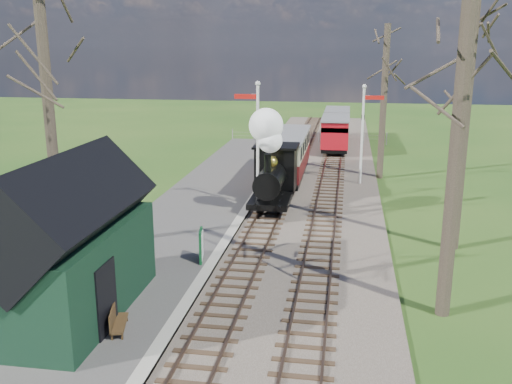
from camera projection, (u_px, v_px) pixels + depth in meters
distant_hills at (328, 226)px, 77.77m from camera, size 114.40×48.00×22.02m
ballast_bed at (308, 182)px, 33.21m from camera, size 8.00×60.00×0.10m
track_near at (285, 181)px, 33.39m from camera, size 1.60×60.00×0.15m
track_far at (330, 182)px, 32.99m from camera, size 1.60×60.00×0.15m
platform at (191, 218)px, 26.29m from camera, size 5.00×44.00×0.20m
coping_strip at (240, 220)px, 25.93m from camera, size 0.40×44.00×0.21m
station_shed at (68, 246)px, 16.31m from camera, size 3.25×6.30×4.78m
semaphore_near at (256, 137)px, 26.89m from camera, size 1.22×0.24×6.22m
semaphore_far at (364, 127)px, 31.90m from camera, size 1.22×0.24×5.72m
bare_trees at (288, 120)px, 20.53m from camera, size 15.51×22.39×12.00m
fence_line at (308, 136)px, 46.61m from camera, size 12.60×0.08×1.00m
locomotive at (272, 165)px, 27.26m from camera, size 1.98×4.61×4.94m
coach at (286, 154)px, 33.21m from camera, size 2.31×7.91×2.43m
red_carriage_a at (335, 133)px, 42.09m from camera, size 2.02×5.01×2.13m
red_carriage_b at (337, 123)px, 47.34m from camera, size 2.02×5.01×2.13m
sign_board at (201, 245)px, 20.63m from camera, size 0.24×0.82×1.20m
bench at (116, 319)px, 15.67m from camera, size 0.66×1.29×0.71m
person at (133, 273)px, 17.94m from camera, size 0.39×0.53×1.33m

